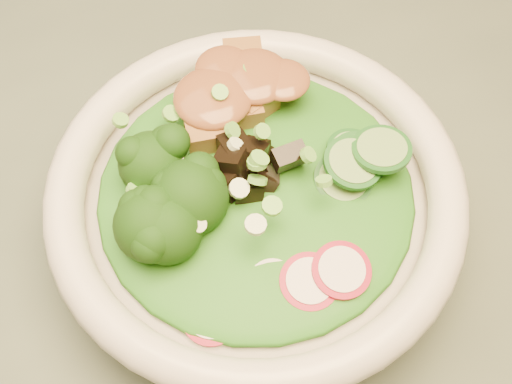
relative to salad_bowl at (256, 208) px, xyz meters
name	(u,v)px	position (x,y,z in m)	size (l,w,h in m)	color
salad_bowl	(256,208)	(0.00, 0.00, 0.00)	(0.25, 0.25, 0.07)	silver
lettuce_bed	(256,191)	(0.00, 0.00, 0.02)	(0.19, 0.19, 0.02)	#216916
broccoli_florets	(157,205)	(-0.06, 0.01, 0.03)	(0.07, 0.06, 0.04)	black
radish_slices	(291,281)	(-0.01, -0.06, 0.02)	(0.10, 0.04, 0.02)	maroon
cucumber_slices	(355,160)	(0.06, -0.01, 0.03)	(0.06, 0.06, 0.03)	#71A35A
mushroom_heap	(251,164)	(0.00, 0.01, 0.03)	(0.06, 0.06, 0.04)	black
tofu_cubes	(233,103)	(0.01, 0.06, 0.03)	(0.08, 0.05, 0.03)	brown
peanut_sauce	(233,91)	(0.01, 0.06, 0.04)	(0.06, 0.05, 0.01)	brown
scallion_garnish	(256,171)	(0.00, 0.00, 0.04)	(0.17, 0.17, 0.02)	#6DBC42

